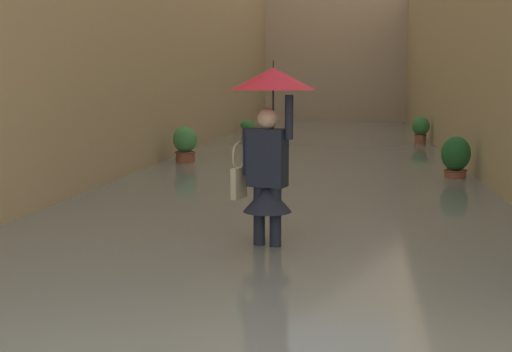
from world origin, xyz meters
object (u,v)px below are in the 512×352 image
Objects in this scene: potted_plant_mid_right at (248,128)px; potted_plant_mid_left at (456,159)px; person_wading at (270,132)px; potted_plant_far_left at (421,130)px; potted_plant_far_right at (185,146)px.

potted_plant_mid_left is (-5.44, 10.24, 0.16)m from potted_plant_mid_right.
person_wading reaches higher than potted_plant_mid_left.
potted_plant_mid_left is at bearing 89.52° from potted_plant_far_left.
potted_plant_mid_right is at bearing -29.18° from potted_plant_far_left.
person_wading is 3.36× the size of potted_plant_mid_right.
potted_plant_mid_right is at bearing -62.03° from potted_plant_mid_left.
potted_plant_far_right is at bearing -68.68° from person_wading.
potted_plant_mid_left is (0.06, 7.17, -0.03)m from potted_plant_far_left.
person_wading reaches higher than potted_plant_far_left.
potted_plant_far_left is 1.00× the size of potted_plant_mid_left.
potted_plant_mid_right is 0.67× the size of potted_plant_mid_left.
potted_plant_far_right is (2.73, -7.00, -0.83)m from person_wading.
potted_plant_far_left is 7.17m from potted_plant_mid_left.
potted_plant_far_right reaches higher than potted_plant_far_left.
potted_plant_far_left reaches higher than potted_plant_mid_right.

